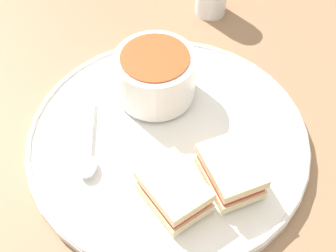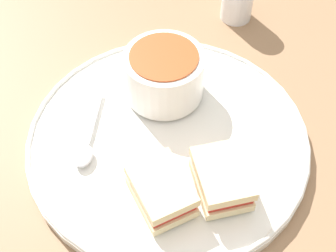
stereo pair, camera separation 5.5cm
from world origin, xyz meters
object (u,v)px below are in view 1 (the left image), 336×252
spoon (88,160)px  soup_bowl (155,75)px  sandwich_half_far (231,171)px  sandwich_half_near (174,191)px

spoon → soup_bowl: bearing=142.3°
spoon → sandwich_half_far: size_ratio=1.15×
sandwich_half_near → soup_bowl: bearing=-50.3°
spoon → sandwich_half_far: (-0.16, -0.07, 0.02)m
sandwich_half_far → spoon: bearing=23.0°
sandwich_half_near → spoon: bearing=5.1°
sandwich_half_far → sandwich_half_near: bearing=53.4°
spoon → sandwich_half_near: (-0.12, -0.01, 0.02)m
soup_bowl → spoon: 0.14m
soup_bowl → sandwich_half_far: 0.17m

